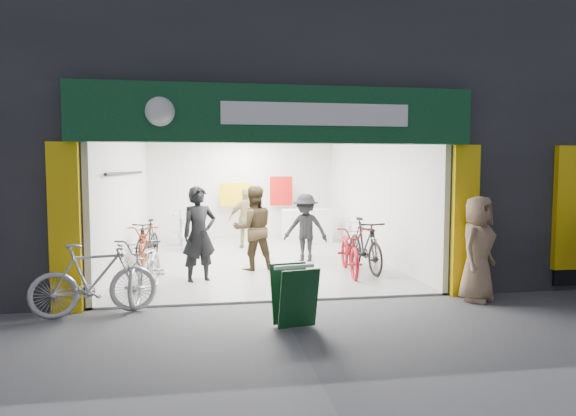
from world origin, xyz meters
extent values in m
plane|color=#56565B|center=(0.00, 0.00, 0.00)|extent=(60.00, 60.00, 0.00)
cube|color=#232326|center=(1.00, 5.00, 5.75)|extent=(16.00, 10.00, 4.50)
cube|color=#232326|center=(-5.50, 5.00, 1.75)|extent=(5.00, 10.00, 3.50)
cube|color=#232326|center=(6.00, 5.00, 1.75)|extent=(6.00, 10.00, 3.50)
cube|color=#9E9E99|center=(0.00, 4.00, 0.02)|extent=(6.00, 8.00, 0.04)
cube|color=silver|center=(0.00, 8.10, 1.60)|extent=(6.00, 0.20, 3.20)
cube|color=silver|center=(-2.95, 4.00, 1.60)|extent=(0.10, 8.00, 3.20)
cube|color=silver|center=(2.95, 4.00, 1.60)|extent=(0.10, 8.00, 3.20)
cube|color=white|center=(0.00, 4.00, 3.25)|extent=(6.00, 8.00, 0.10)
cube|color=black|center=(0.00, 0.10, 3.35)|extent=(6.00, 0.30, 0.30)
cube|color=#0C361F|center=(0.00, -0.12, 3.05)|extent=(6.40, 0.25, 0.90)
cube|color=white|center=(0.60, -0.26, 3.05)|extent=(3.00, 0.02, 0.35)
cube|color=#F1B50C|center=(-3.25, -0.06, 1.30)|extent=(0.45, 0.12, 2.60)
cube|color=#F1B50C|center=(3.25, -0.06, 1.30)|extent=(0.45, 0.12, 2.60)
cube|color=#F1B50C|center=(5.20, -0.06, 1.50)|extent=(0.50, 0.12, 2.20)
cylinder|color=black|center=(-2.82, 3.40, 2.10)|extent=(0.06, 5.00, 0.06)
cube|color=silver|center=(1.80, 6.50, 0.50)|extent=(1.40, 0.60, 1.00)
cube|color=white|center=(0.00, 1.20, 3.18)|extent=(1.30, 0.35, 0.04)
cube|color=white|center=(0.00, 3.00, 3.18)|extent=(1.30, 0.35, 0.04)
cube|color=white|center=(0.00, 4.80, 3.18)|extent=(1.30, 0.35, 0.04)
cube|color=white|center=(0.00, 6.60, 3.18)|extent=(1.30, 0.35, 0.04)
imported|color=#A8A8AC|center=(-2.14, 0.60, 0.54)|extent=(0.96, 2.13, 1.08)
imported|color=black|center=(-2.50, 4.13, 0.50)|extent=(0.79, 1.71, 0.99)
imported|color=maroon|center=(-2.50, 3.52, 0.48)|extent=(0.76, 1.87, 0.96)
imported|color=#B8B8BD|center=(-1.80, 6.03, 0.53)|extent=(0.65, 1.80, 1.06)
imported|color=black|center=(2.18, 2.15, 0.57)|extent=(0.66, 1.94, 1.15)
imported|color=maroon|center=(1.80, 1.95, 0.52)|extent=(0.92, 2.05, 1.04)
imported|color=silver|center=(2.50, 4.47, 0.47)|extent=(0.73, 1.61, 0.94)
imported|color=#AEAEB3|center=(-2.80, -0.30, 0.55)|extent=(1.90, 0.94, 1.10)
imported|color=black|center=(-1.27, 1.67, 0.93)|extent=(0.80, 0.67, 1.86)
imported|color=#3E2F1C|center=(-0.13, 2.65, 0.92)|extent=(0.98, 0.81, 1.83)
imported|color=black|center=(1.15, 3.41, 0.81)|extent=(1.20, 0.99, 1.61)
imported|color=#908054|center=(-0.03, 5.64, 0.83)|extent=(0.98, 0.42, 1.67)
imported|color=#8D6F52|center=(3.30, -0.41, 0.88)|extent=(1.02, 0.97, 1.75)
cube|color=#0D3617|center=(0.08, -1.52, 0.45)|extent=(0.57, 0.30, 0.83)
cube|color=#0D3617|center=(0.02, -1.17, 0.45)|extent=(0.57, 0.30, 0.83)
cube|color=white|center=(0.05, -1.35, 0.85)|extent=(0.57, 0.16, 0.05)
camera|label=1|loc=(-1.15, -8.21, 2.20)|focal=32.00mm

